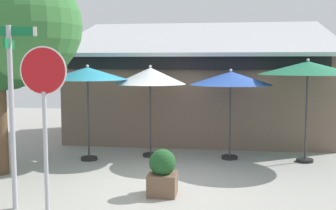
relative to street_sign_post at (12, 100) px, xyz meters
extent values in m
cube|color=#9E9B93|center=(2.16, 1.88, -2.01)|extent=(28.00, 28.00, 0.10)
cube|color=#705B4C|center=(2.79, 7.84, -0.47)|extent=(8.41, 4.46, 2.99)
cube|color=silver|center=(2.79, 7.69, 1.55)|extent=(8.91, 5.02, 1.43)
cube|color=black|center=(2.79, 5.56, 0.68)|extent=(7.81, 0.16, 0.44)
cylinder|color=#A8AAB2|center=(0.00, 0.00, -0.33)|extent=(0.09, 0.09, 3.26)
cube|color=#116B38|center=(0.00, 0.00, 1.20)|extent=(0.78, 0.28, 0.16)
cube|color=#116B38|center=(0.00, 0.00, 0.98)|extent=(0.28, 0.78, 0.16)
cube|color=white|center=(0.41, 0.13, 1.20)|extent=(0.07, 0.05, 0.16)
cylinder|color=#A8AAB2|center=(0.75, -0.33, -0.89)|extent=(0.07, 0.07, 2.14)
cylinder|color=white|center=(0.75, -0.33, 0.52)|extent=(0.80, 0.02, 0.80)
cylinder|color=red|center=(0.75, -0.33, 0.52)|extent=(0.75, 0.03, 0.75)
cylinder|color=black|center=(0.09, 3.81, -1.92)|extent=(0.44, 0.44, 0.08)
cylinder|color=#333335|center=(0.09, 3.81, -0.85)|extent=(0.05, 0.05, 2.22)
cone|color=#2D99BC|center=(0.09, 3.81, 0.37)|extent=(2.14, 2.14, 0.33)
sphere|color=silver|center=(0.09, 3.81, 0.57)|extent=(0.08, 0.08, 0.08)
cylinder|color=black|center=(1.67, 4.46, -1.92)|extent=(0.44, 0.44, 0.08)
cylinder|color=#333335|center=(1.67, 4.46, -0.92)|extent=(0.05, 0.05, 2.08)
cone|color=white|center=(1.67, 4.46, 0.30)|extent=(1.98, 1.98, 0.45)
sphere|color=silver|center=(1.67, 4.46, 0.55)|extent=(0.08, 0.08, 0.08)
cylinder|color=black|center=(3.86, 4.46, -1.92)|extent=(0.44, 0.44, 0.08)
cylinder|color=#333335|center=(3.86, 4.46, -0.92)|extent=(0.05, 0.05, 2.08)
cone|color=#2D56B7|center=(3.86, 4.46, 0.24)|extent=(2.21, 2.21, 0.36)
sphere|color=silver|center=(3.86, 4.46, 0.45)|extent=(0.08, 0.08, 0.08)
cylinder|color=black|center=(5.84, 4.38, -1.92)|extent=(0.44, 0.44, 0.08)
cylinder|color=#333335|center=(5.84, 4.38, -0.78)|extent=(0.05, 0.05, 2.37)
cone|color=#1E724C|center=(5.84, 4.38, 0.52)|extent=(2.58, 2.58, 0.34)
sphere|color=silver|center=(5.84, 4.38, 0.72)|extent=(0.08, 0.08, 0.08)
sphere|color=#387538|center=(-0.52, 1.72, 1.44)|extent=(2.35, 2.35, 2.35)
cube|color=brown|center=(2.50, 1.13, -1.75)|extent=(0.56, 0.56, 0.44)
sphere|color=#1E4C23|center=(2.50, 1.13, -1.31)|extent=(0.53, 0.53, 0.53)
camera|label=1|loc=(3.70, -6.76, 0.64)|focal=44.14mm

